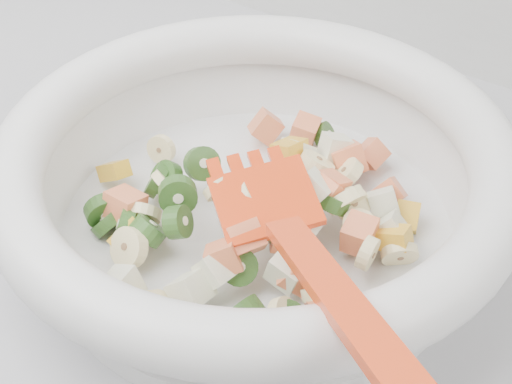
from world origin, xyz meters
The scene contains 1 object.
mixing_bowl centered at (-0.06, 1.43, 0.95)m, with size 0.39×0.36×0.13m.
Camera 1 is at (0.17, 1.09, 1.30)m, focal length 55.00 mm.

